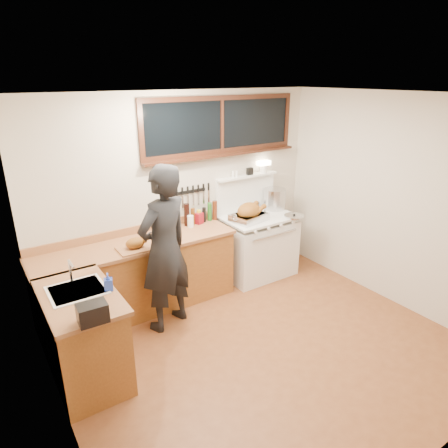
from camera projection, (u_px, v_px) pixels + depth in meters
ground_plane at (264, 348)px, 4.32m from camera, size 4.00×3.50×0.02m
room_shell at (270, 202)px, 3.74m from camera, size 4.10×3.60×2.65m
counter_back at (139, 276)px, 4.88m from camera, size 2.44×0.64×1.00m
counter_left at (83, 336)px, 3.77m from camera, size 0.64×1.09×0.90m
sink_unit at (78, 295)px, 3.70m from camera, size 0.50×0.45×0.37m
vintage_stove at (257, 244)px, 5.78m from camera, size 1.02×0.74×1.60m
back_window at (222, 132)px, 5.25m from camera, size 2.32×0.13×0.77m
left_doorway at (76, 363)px, 2.48m from camera, size 0.02×1.04×2.17m
knife_strip at (192, 192)px, 5.27m from camera, size 0.52×0.03×0.28m
man at (164, 249)px, 4.40m from camera, size 0.81×0.66×1.92m
soap_bottle at (108, 282)px, 3.66m from camera, size 0.10×0.10×0.17m
toaster at (93, 313)px, 3.19m from camera, size 0.24×0.17×0.16m
cutting_board at (136, 245)px, 4.53m from camera, size 0.41×0.31×0.14m
roast_turkey at (249, 213)px, 5.40m from camera, size 0.52×0.43×0.25m
stockpot at (275, 199)px, 5.87m from camera, size 0.40×0.40×0.30m
saucepan at (254, 205)px, 5.91m from camera, size 0.19×0.28×0.11m
pot_lid at (294, 216)px, 5.58m from camera, size 0.34×0.34×0.04m
coffee_tin at (199, 218)px, 5.30m from camera, size 0.12×0.11×0.15m
pitcher at (190, 221)px, 5.19m from camera, size 0.11×0.11×0.15m
bottle_cluster at (201, 214)px, 5.33m from camera, size 0.50×0.07×0.30m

